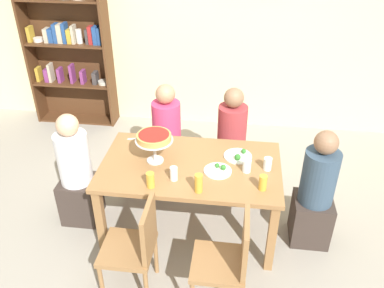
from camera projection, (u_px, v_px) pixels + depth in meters
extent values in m
plane|color=gray|center=(191.00, 227.00, 3.91)|extent=(12.00, 12.00, 0.00)
cube|color=beige|center=(214.00, 22.00, 5.02)|extent=(8.00, 0.12, 2.80)
cube|color=olive|center=(191.00, 166.00, 3.53)|extent=(1.57, 0.93, 0.04)
cube|color=olive|center=(101.00, 222.00, 3.46)|extent=(0.07, 0.07, 0.70)
cube|color=olive|center=(272.00, 238.00, 3.30)|extent=(0.07, 0.07, 0.70)
cube|color=olive|center=(126.00, 168.00, 4.14)|extent=(0.07, 0.07, 0.70)
cube|color=olive|center=(268.00, 179.00, 3.98)|extent=(0.07, 0.07, 0.70)
cube|color=#4C2D19|center=(28.00, 43.00, 5.26)|extent=(0.03, 0.30, 2.20)
cube|color=#4C2D19|center=(107.00, 46.00, 5.14)|extent=(0.03, 0.30, 2.20)
cube|color=#4C2D19|center=(71.00, 41.00, 5.32)|extent=(1.10, 0.02, 2.20)
cube|color=#4C2D19|center=(80.00, 118.00, 5.77)|extent=(1.04, 0.28, 0.02)
cube|color=#4C2D19|center=(74.00, 83.00, 5.48)|extent=(1.04, 0.28, 0.02)
cube|color=#4C2D19|center=(67.00, 44.00, 5.19)|extent=(1.04, 0.28, 0.02)
cube|color=#B7932D|center=(39.00, 74.00, 5.48)|extent=(0.04, 0.12, 0.19)
cube|color=#7A3370|center=(48.00, 75.00, 5.47)|extent=(0.06, 0.13, 0.18)
cube|color=#B2A88E|center=(51.00, 73.00, 5.44)|extent=(0.04, 0.13, 0.25)
cube|color=#7A3370|center=(60.00, 75.00, 5.44)|extent=(0.04, 0.13, 0.19)
cube|color=#7A3370|center=(72.00, 74.00, 5.41)|extent=(0.04, 0.13, 0.25)
cube|color=#7A3370|center=(83.00, 77.00, 5.41)|extent=(0.04, 0.13, 0.18)
cube|color=#3D3838|center=(95.00, 78.00, 5.40)|extent=(0.05, 0.13, 0.16)
cylinder|color=beige|center=(104.00, 82.00, 5.42)|extent=(0.15, 0.15, 0.04)
cube|color=#B7932D|center=(30.00, 34.00, 5.19)|extent=(0.05, 0.13, 0.19)
cylinder|color=silver|center=(38.00, 40.00, 5.21)|extent=(0.12, 0.12, 0.05)
cube|color=#B2A88E|center=(47.00, 35.00, 5.17)|extent=(0.06, 0.13, 0.18)
cube|color=navy|center=(52.00, 35.00, 5.16)|extent=(0.06, 0.12, 0.18)
cube|color=navy|center=(56.00, 33.00, 5.13)|extent=(0.05, 0.13, 0.24)
cube|color=#B2A88E|center=(61.00, 33.00, 5.13)|extent=(0.06, 0.13, 0.24)
cube|color=navy|center=(65.00, 33.00, 5.12)|extent=(0.04, 0.13, 0.25)
cube|color=#B7932D|center=(70.00, 36.00, 5.13)|extent=(0.06, 0.12, 0.18)
cube|color=#B2A88E|center=(74.00, 34.00, 5.11)|extent=(0.04, 0.13, 0.23)
cylinder|color=silver|center=(79.00, 36.00, 5.12)|extent=(0.08, 0.08, 0.18)
cube|color=#3D3838|center=(88.00, 36.00, 5.10)|extent=(0.04, 0.11, 0.18)
cube|color=maroon|center=(91.00, 35.00, 5.09)|extent=(0.05, 0.11, 0.22)
cube|color=navy|center=(96.00, 35.00, 5.08)|extent=(0.06, 0.13, 0.23)
cube|color=navy|center=(100.00, 36.00, 5.08)|extent=(0.04, 0.13, 0.21)
cube|color=#382D28|center=(310.00, 219.00, 3.67)|extent=(0.34, 0.34, 0.45)
cylinder|color=#33475B|center=(319.00, 177.00, 3.42)|extent=(0.30, 0.30, 0.50)
sphere|color=#846047|center=(326.00, 143.00, 3.24)|extent=(0.20, 0.20, 0.20)
cube|color=#382D28|center=(81.00, 199.00, 3.92)|extent=(0.34, 0.34, 0.45)
cylinder|color=silver|center=(74.00, 159.00, 3.67)|extent=(0.30, 0.30, 0.50)
sphere|color=tan|center=(67.00, 125.00, 3.48)|extent=(0.20, 0.20, 0.20)
cube|color=#382D28|center=(168.00, 162.00, 4.46)|extent=(0.34, 0.34, 0.45)
cylinder|color=#D63866|center=(167.00, 125.00, 4.21)|extent=(0.30, 0.30, 0.50)
sphere|color=#A87A5B|center=(165.00, 94.00, 4.02)|extent=(0.20, 0.20, 0.20)
cube|color=#382D28|center=(230.00, 166.00, 4.38)|extent=(0.34, 0.34, 0.45)
cylinder|color=#993338|center=(232.00, 129.00, 4.13)|extent=(0.30, 0.30, 0.50)
sphere|color=#846047|center=(234.00, 98.00, 3.95)|extent=(0.20, 0.20, 0.20)
cube|color=olive|center=(127.00, 249.00, 3.09)|extent=(0.40, 0.40, 0.04)
cube|color=olive|center=(149.00, 229.00, 2.95)|extent=(0.04, 0.36, 0.42)
cylinder|color=olive|center=(102.00, 285.00, 3.08)|extent=(0.04, 0.04, 0.41)
cylinder|color=olive|center=(115.00, 251.00, 3.37)|extent=(0.04, 0.04, 0.41)
cylinder|color=olive|center=(156.00, 255.00, 3.34)|extent=(0.04, 0.04, 0.41)
cube|color=olive|center=(219.00, 263.00, 2.97)|extent=(0.40, 0.40, 0.04)
cube|color=olive|center=(245.00, 244.00, 2.83)|extent=(0.04, 0.36, 0.42)
cylinder|color=olive|center=(198.00, 264.00, 3.25)|extent=(0.04, 0.04, 0.41)
cylinder|color=olive|center=(241.00, 268.00, 3.22)|extent=(0.04, 0.04, 0.41)
cylinder|color=silver|center=(155.00, 160.00, 3.56)|extent=(0.15, 0.15, 0.01)
cylinder|color=silver|center=(155.00, 150.00, 3.51)|extent=(0.03, 0.03, 0.20)
cylinder|color=silver|center=(154.00, 140.00, 3.45)|extent=(0.33, 0.33, 0.01)
cylinder|color=tan|center=(154.00, 137.00, 3.43)|extent=(0.30, 0.30, 0.05)
cylinder|color=maroon|center=(154.00, 134.00, 3.42)|extent=(0.26, 0.26, 0.00)
cylinder|color=white|center=(218.00, 171.00, 3.42)|extent=(0.24, 0.24, 0.01)
sphere|color=#2D7028|center=(217.00, 165.00, 3.44)|extent=(0.04, 0.04, 0.04)
sphere|color=#2D7028|center=(223.00, 167.00, 3.41)|extent=(0.05, 0.05, 0.05)
cylinder|color=white|center=(238.00, 156.00, 3.61)|extent=(0.25, 0.25, 0.01)
sphere|color=#2D7028|center=(244.00, 151.00, 3.63)|extent=(0.04, 0.04, 0.04)
sphere|color=#2D7028|center=(238.00, 157.00, 3.54)|extent=(0.06, 0.06, 0.06)
cylinder|color=gold|center=(199.00, 183.00, 3.16)|extent=(0.07, 0.07, 0.16)
cylinder|color=gold|center=(263.00, 183.00, 3.19)|extent=(0.07, 0.07, 0.13)
cylinder|color=gold|center=(150.00, 180.00, 3.21)|extent=(0.07, 0.07, 0.13)
cylinder|color=white|center=(174.00, 174.00, 3.30)|extent=(0.06, 0.06, 0.12)
cylinder|color=white|center=(268.00, 164.00, 3.42)|extent=(0.07, 0.07, 0.11)
cylinder|color=white|center=(247.00, 166.00, 3.40)|extent=(0.07, 0.07, 0.11)
cube|color=silver|center=(154.00, 144.00, 3.80)|extent=(0.18, 0.07, 0.00)
cube|color=silver|center=(137.00, 138.00, 3.89)|extent=(0.18, 0.07, 0.00)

